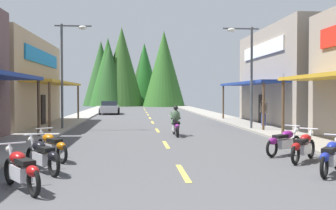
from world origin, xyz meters
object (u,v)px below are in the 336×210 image
(motorcycle_parked_left_2, at_px, (52,146))
(rider_cruising_lead, at_px, (176,123))
(motorcycle_parked_right_2, at_px, (331,156))
(motorcycle_parked_left_0, at_px, (21,169))
(parked_car_curbside, at_px, (110,108))
(motorcycle_parked_right_4, at_px, (284,141))
(pedestrian_waiting, at_px, (264,111))
(streetlamp_right, at_px, (246,63))
(motorcycle_parked_left_1, at_px, (42,155))
(streetlamp_left, at_px, (67,61))
(motorcycle_parked_right_3, at_px, (303,146))

(motorcycle_parked_left_2, xyz_separation_m, rider_cruising_lead, (4.78, 6.97, 0.17))
(motorcycle_parked_right_2, xyz_separation_m, motorcycle_parked_left_0, (-7.83, -1.16, 0.00))
(motorcycle_parked_left_0, distance_m, parked_car_curbside, 32.62)
(motorcycle_parked_right_2, xyz_separation_m, motorcycle_parked_left_2, (-7.99, 2.75, 0.00))
(motorcycle_parked_right_4, xyz_separation_m, pedestrian_waiting, (2.98, 10.97, 0.57))
(streetlamp_right, height_order, motorcycle_parked_left_1, streetlamp_right)
(motorcycle_parked_left_2, xyz_separation_m, parked_car_curbside, (0.00, 28.70, 0.20))
(streetlamp_left, xyz_separation_m, parked_car_curbside, (1.27, 18.14, -3.40))
(motorcycle_parked_right_4, height_order, parked_car_curbside, parked_car_curbside)
(pedestrian_waiting, bearing_deg, streetlamp_right, 13.92)
(motorcycle_parked_left_0, height_order, parked_car_curbside, parked_car_curbside)
(motorcycle_parked_left_2, height_order, pedestrian_waiting, pedestrian_waiting)
(streetlamp_left, bearing_deg, motorcycle_parked_right_2, -55.17)
(motorcycle_parked_left_1, relative_size, parked_car_curbside, 0.41)
(motorcycle_parked_right_4, bearing_deg, streetlamp_left, 96.70)
(pedestrian_waiting, bearing_deg, motorcycle_parked_left_1, 19.83)
(streetlamp_left, height_order, motorcycle_parked_right_4, streetlamp_left)
(motorcycle_parked_left_0, height_order, motorcycle_parked_left_2, same)
(motorcycle_parked_left_0, bearing_deg, streetlamp_right, -69.06)
(motorcycle_parked_right_4, relative_size, parked_car_curbside, 0.41)
(streetlamp_left, xyz_separation_m, motorcycle_parked_right_3, (9.36, -11.38, -3.60))
(streetlamp_right, height_order, motorcycle_parked_right_2, streetlamp_right)
(motorcycle_parked_left_1, bearing_deg, streetlamp_left, -29.63)
(motorcycle_parked_left_1, bearing_deg, motorcycle_parked_right_4, -108.89)
(pedestrian_waiting, bearing_deg, streetlamp_left, -27.24)
(streetlamp_left, relative_size, streetlamp_right, 1.03)
(motorcycle_parked_right_4, height_order, motorcycle_parked_left_1, same)
(motorcycle_parked_left_0, bearing_deg, streetlamp_left, -29.71)
(motorcycle_parked_left_2, relative_size, parked_car_curbside, 0.41)
(motorcycle_parked_right_2, xyz_separation_m, rider_cruising_lead, (-3.21, 9.73, 0.17))
(motorcycle_parked_right_3, bearing_deg, streetlamp_right, 35.84)
(motorcycle_parked_left_0, distance_m, motorcycle_parked_left_1, 1.96)
(motorcycle_parked_right_4, xyz_separation_m, motorcycle_parked_left_2, (-7.95, -0.47, 0.00))
(streetlamp_left, height_order, motorcycle_parked_left_2, streetlamp_left)
(motorcycle_parked_right_2, distance_m, motorcycle_parked_right_4, 3.23)
(motorcycle_parked_left_1, height_order, motorcycle_parked_left_2, same)
(motorcycle_parked_right_3, height_order, parked_car_curbside, parked_car_curbside)
(parked_car_curbside, bearing_deg, motorcycle_parked_left_1, 179.17)
(motorcycle_parked_right_2, height_order, rider_cruising_lead, rider_cruising_lead)
(motorcycle_parked_left_0, relative_size, pedestrian_waiting, 0.99)
(motorcycle_parked_left_0, bearing_deg, motorcycle_parked_right_4, -95.99)
(streetlamp_right, relative_size, motorcycle_parked_left_1, 3.43)
(motorcycle_parked_right_4, xyz_separation_m, motorcycle_parked_left_0, (-7.79, -4.39, 0.00))
(motorcycle_parked_left_1, bearing_deg, parked_car_curbside, -35.88)
(motorcycle_parked_left_1, xyz_separation_m, rider_cruising_lead, (4.62, 8.93, 0.17))
(motorcycle_parked_left_2, bearing_deg, parked_car_curbside, -37.41)
(motorcycle_parked_left_2, bearing_deg, motorcycle_parked_left_0, 144.99)
(motorcycle_parked_left_0, height_order, pedestrian_waiting, pedestrian_waiting)
(motorcycle_parked_left_1, bearing_deg, motorcycle_parked_right_3, -118.03)
(streetlamp_left, bearing_deg, pedestrian_waiting, 4.14)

